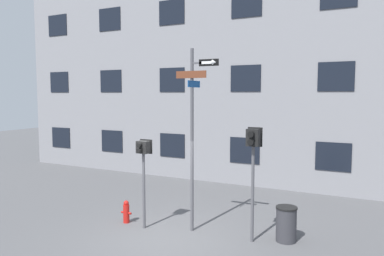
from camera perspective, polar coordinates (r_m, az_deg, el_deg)
name	(u,v)px	position (r m, az deg, el deg)	size (l,w,h in m)	color
ground_plane	(164,239)	(10.22, -4.36, -16.49)	(60.00, 60.00, 0.00)	#515154
building_facade	(249,42)	(15.81, 8.61, 12.79)	(24.00, 0.63, 11.78)	gray
street_sign_pole	(194,126)	(10.09, 0.26, 0.26)	(1.22, 0.70, 4.99)	#4C4C51
pedestrian_signal_left	(143,159)	(10.52, -7.42, -4.73)	(0.39, 0.40, 2.51)	#4C4C51
pedestrian_signal_right	(253,152)	(9.53, 9.29, -3.69)	(0.38, 0.40, 2.94)	#4C4C51
fire_hydrant	(126,212)	(11.42, -9.98, -12.48)	(0.34, 0.18, 0.67)	red
trash_bin	(286,224)	(10.18, 14.17, -13.99)	(0.55, 0.55, 0.91)	#333338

